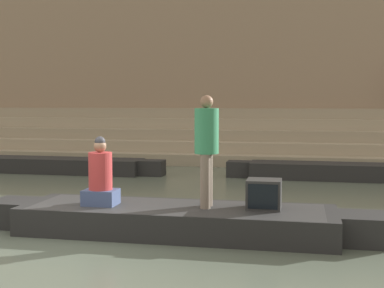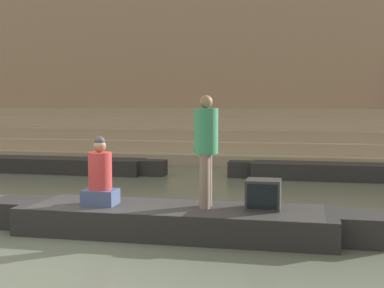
# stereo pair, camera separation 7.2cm
# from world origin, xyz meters

# --- Properties ---
(ground_plane) EXTENTS (120.00, 120.00, 0.00)m
(ground_plane) POSITION_xyz_m (0.00, 0.00, 0.00)
(ground_plane) COLOR #566051
(ghat_steps) EXTENTS (36.00, 3.34, 1.83)m
(ghat_steps) POSITION_xyz_m (0.00, 11.72, 0.67)
(ghat_steps) COLOR gray
(ghat_steps) RESTS_ON ground
(back_wall) EXTENTS (34.20, 1.28, 6.29)m
(back_wall) POSITION_xyz_m (0.00, 13.54, 3.12)
(back_wall) COLOR #937A60
(back_wall) RESTS_ON ground
(rowboat_main) EXTENTS (6.37, 1.55, 0.43)m
(rowboat_main) POSITION_xyz_m (1.70, 1.00, 0.23)
(rowboat_main) COLOR black
(rowboat_main) RESTS_ON ground
(person_standing) EXTENTS (0.38, 0.38, 1.76)m
(person_standing) POSITION_xyz_m (2.17, 1.05, 1.44)
(person_standing) COLOR #756656
(person_standing) RESTS_ON rowboat_main
(person_rowing) EXTENTS (0.53, 0.42, 1.11)m
(person_rowing) POSITION_xyz_m (0.47, 0.89, 0.87)
(person_rowing) COLOR #3D4C75
(person_rowing) RESTS_ON rowboat_main
(tv_set) EXTENTS (0.53, 0.47, 0.46)m
(tv_set) POSITION_xyz_m (3.06, 1.10, 0.66)
(tv_set) COLOR #2D2D2D
(tv_set) RESTS_ON rowboat_main
(moored_boat_shore) EXTENTS (6.36, 1.00, 0.43)m
(moored_boat_shore) POSITION_xyz_m (-3.36, 7.33, 0.23)
(moored_boat_shore) COLOR black
(moored_boat_shore) RESTS_ON ground
(moored_boat_distant) EXTENTS (5.99, 1.00, 0.43)m
(moored_boat_distant) POSITION_xyz_m (4.58, 7.59, 0.23)
(moored_boat_distant) COLOR black
(moored_boat_distant) RESTS_ON ground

